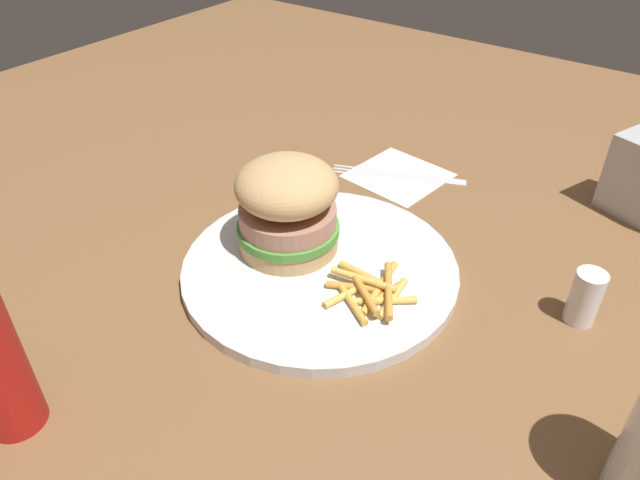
# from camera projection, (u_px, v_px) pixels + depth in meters

# --- Properties ---
(ground_plane) EXTENTS (1.60, 1.60, 0.00)m
(ground_plane) POSITION_uv_depth(u_px,v_px,m) (308.00, 277.00, 0.60)
(ground_plane) COLOR brown
(plate) EXTENTS (0.28, 0.28, 0.01)m
(plate) POSITION_uv_depth(u_px,v_px,m) (320.00, 268.00, 0.61)
(plate) COLOR silver
(plate) RESTS_ON ground_plane
(sandwich) EXTENTS (0.11, 0.11, 0.10)m
(sandwich) POSITION_uv_depth(u_px,v_px,m) (287.00, 206.00, 0.60)
(sandwich) COLOR tan
(sandwich) RESTS_ON plate
(fries_pile) EXTENTS (0.09, 0.09, 0.01)m
(fries_pile) POSITION_uv_depth(u_px,v_px,m) (372.00, 291.00, 0.56)
(fries_pile) COLOR #E5B251
(fries_pile) RESTS_ON plate
(napkin) EXTENTS (0.12, 0.12, 0.00)m
(napkin) POSITION_uv_depth(u_px,v_px,m) (398.00, 175.00, 0.77)
(napkin) COLOR white
(napkin) RESTS_ON ground_plane
(fork) EXTENTS (0.17, 0.08, 0.00)m
(fork) POSITION_uv_depth(u_px,v_px,m) (397.00, 173.00, 0.77)
(fork) COLOR silver
(fork) RESTS_ON napkin
(salt_shaker) EXTENTS (0.03, 0.03, 0.06)m
(salt_shaker) POSITION_uv_depth(u_px,v_px,m) (585.00, 297.00, 0.54)
(salt_shaker) COLOR white
(salt_shaker) RESTS_ON ground_plane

